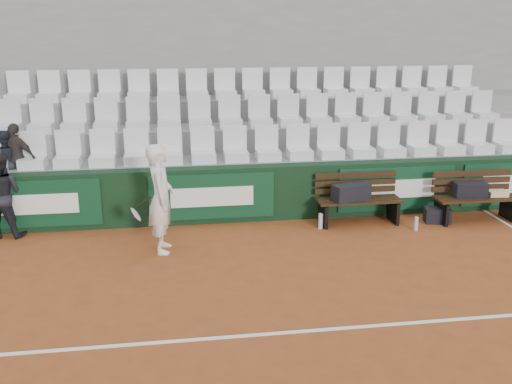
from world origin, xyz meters
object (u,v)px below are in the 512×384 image
Objects in this scene: bench_left at (358,211)px; water_bottle_far at (416,224)px; tennis_player at (161,199)px; ball_kid at (1,195)px; water_bottle_near at (321,221)px; spectator_b at (14,133)px; bench_right at (475,209)px; spectator_c at (3,137)px; sports_bag_right at (470,190)px; sports_bag_ground at (437,215)px; sports_bag_left at (351,192)px.

water_bottle_far is (0.88, -0.51, -0.10)m from bench_left.
tennis_player is 1.19× the size of ball_kid.
tennis_player is (-2.71, -0.60, 0.72)m from water_bottle_near.
spectator_b reaches higher than ball_kid.
tennis_player is at bearing 168.95° from ball_kid.
bench_right is (2.13, -0.19, 0.00)m from bench_left.
ball_kid is (-6.08, 0.25, 0.50)m from bench_left.
spectator_c reaches higher than bench_left.
sports_bag_right reaches higher than bench_right.
sports_bag_ground is at bearing 7.16° from tennis_player.
sports_bag_right is 2.08× the size of water_bottle_near.
sports_bag_ground is 4.96m from tennis_player.
spectator_c reaches higher than ball_kid.
ball_kid is at bearing 177.66° from bench_left.
bench_left is 1.43m from sports_bag_ground.
spectator_b is 0.20m from spectator_c.
sports_bag_ground is 0.26× the size of tennis_player.
water_bottle_near reaches higher than water_bottle_far.
sports_bag_ground is at bearing 161.11° from spectator_c.
sports_bag_left is 1.52× the size of sports_bag_ground.
spectator_c reaches higher than bench_right.
sports_bag_right reaches higher than bench_left.
bench_left is 5.44× the size of water_bottle_near.
water_bottle_near is at bearing -171.56° from spectator_b.
sports_bag_left is 2.42× the size of water_bottle_near.
spectator_b reaches higher than sports_bag_left.
water_bottle_far is 4.39m from tennis_player.
spectator_c is (-8.15, 1.13, 0.98)m from sports_bag_right.
sports_bag_right is 8.10m from spectator_b.
sports_bag_ground is 7.78m from spectator_c.
tennis_player is (-4.32, -0.27, 0.74)m from water_bottle_far.
bench_right is at bearing 161.72° from spectator_c.
sports_bag_left is 0.60× the size of spectator_c.
spectator_b is at bearing 167.65° from water_bottle_far.
bench_right is 1.21× the size of spectator_b.
tennis_player is at bearing -167.26° from bench_left.
spectator_b is at bearing 171.74° from bench_right.
water_bottle_far is 0.17× the size of ball_kid.
tennis_player is 3.30m from spectator_c.
ball_kid reaches higher than sports_bag_left.
sports_bag_left reaches higher than sports_bag_ground.
sports_bag_right reaches higher than water_bottle_far.
spectator_c is (-5.40, 1.17, 1.42)m from water_bottle_near.
sports_bag_right reaches higher than sports_bag_ground.
sports_bag_ground is at bearing -172.90° from ball_kid.
tennis_player is 1.39× the size of spectator_b.
sports_bag_right reaches higher than water_bottle_near.
bench_left and bench_right have the same top height.
bench_left is 6.36m from spectator_c.
water_bottle_far is at bearing -11.47° from water_bottle_near.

